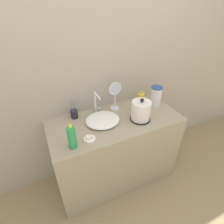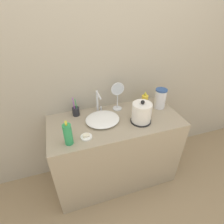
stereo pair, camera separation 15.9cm
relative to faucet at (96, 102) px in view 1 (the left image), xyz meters
The scene contains 12 objects.
ground_plane 1.06m from the faucet, 76.20° to the right, with size 12.00×12.00×0.00m, color #997F5B.
wall_back 0.40m from the faucet, 44.42° to the left, with size 6.00×0.04×2.60m.
vanity_counter 0.58m from the faucet, 58.48° to the right, with size 1.26×0.57×0.81m.
sink_basin 0.20m from the faucet, 91.55° to the right, with size 0.32×0.29×0.04m.
faucet is the anchor object (origin of this frame).
electric_kettle 0.44m from the faucet, 39.88° to the right, with size 0.19×0.19×0.23m.
toothbrush_cup 0.24m from the faucet, behind, with size 0.07×0.07×0.20m.
lotion_bottle 0.50m from the faucet, 132.24° to the right, with size 0.07×0.07×0.22m.
shampoo_bottle 0.48m from the faucet, ahead, with size 0.07×0.07×0.18m.
soap_dish 0.41m from the faucet, 119.39° to the right, with size 0.10×0.10×0.03m.
vanity_mirror 0.20m from the faucet, ahead, with size 0.14×0.09×0.30m.
water_pitcher 0.64m from the faucet, ahead, with size 0.12×0.12×0.21m.
Camera 1 is at (-0.59, -0.91, 1.79)m, focal length 28.00 mm.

